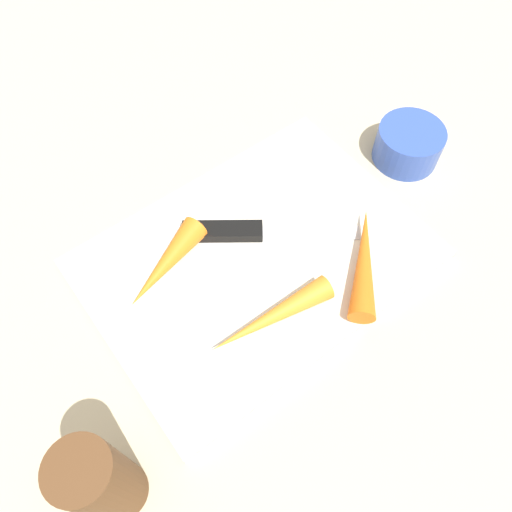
{
  "coord_description": "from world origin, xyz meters",
  "views": [
    {
      "loc": [
        0.17,
        0.23,
        0.49
      ],
      "look_at": [
        0.0,
        0.0,
        0.01
      ],
      "focal_mm": 35.64,
      "sensor_mm": 36.0,
      "label": 1
    }
  ],
  "objects": [
    {
      "name": "carrot_longest",
      "position": [
        0.04,
        0.07,
        0.03
      ],
      "size": [
        0.14,
        0.04,
        0.03
      ],
      "primitive_type": "cone",
      "rotation": [
        0.0,
        1.57,
        6.17
      ],
      "color": "orange",
      "rests_on": "cutting_board"
    },
    {
      "name": "carrot_medium",
      "position": [
        -0.08,
        0.08,
        0.03
      ],
      "size": [
        0.12,
        0.11,
        0.03
      ],
      "primitive_type": "cone",
      "rotation": [
        0.0,
        1.57,
        3.92
      ],
      "color": "orange",
      "rests_on": "cutting_board"
    },
    {
      "name": "carrot_shortest",
      "position": [
        0.09,
        -0.04,
        0.03
      ],
      "size": [
        0.12,
        0.07,
        0.03
      ],
      "primitive_type": "cone",
      "rotation": [
        0.0,
        1.57,
        0.36
      ],
      "color": "orange",
      "rests_on": "cutting_board"
    },
    {
      "name": "ground_plane",
      "position": [
        0.0,
        0.0,
        0.0
      ],
      "size": [
        1.4,
        1.4,
        0.0
      ],
      "primitive_type": "plane",
      "color": "#C6B793"
    },
    {
      "name": "small_bowl",
      "position": [
        -0.24,
        -0.01,
        0.02
      ],
      "size": [
        0.08,
        0.08,
        0.05
      ],
      "primitive_type": "cylinder",
      "color": "#3351B2",
      "rests_on": "ground_plane"
    },
    {
      "name": "cutting_board",
      "position": [
        0.0,
        0.0,
        0.01
      ],
      "size": [
        0.36,
        0.26,
        0.01
      ],
      "primitive_type": "cube",
      "color": "silver",
      "rests_on": "ground_plane"
    },
    {
      "name": "pepper_grinder",
      "position": [
        0.24,
        0.11,
        0.07
      ],
      "size": [
        0.05,
        0.05,
        0.13
      ],
      "primitive_type": "cylinder",
      "color": "brown",
      "rests_on": "ground_plane"
    },
    {
      "name": "knife",
      "position": [
        0.0,
        -0.04,
        0.02
      ],
      "size": [
        0.17,
        0.14,
        0.01
      ],
      "rotation": [
        0.0,
        0.0,
        2.5
      ],
      "color": "#B7B7BC",
      "rests_on": "cutting_board"
    }
  ]
}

